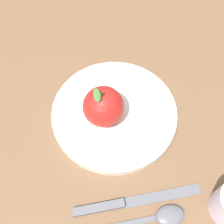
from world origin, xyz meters
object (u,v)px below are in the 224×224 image
knife (126,203)px  spoon (162,216)px  dinner_plate (112,114)px  apple (103,107)px

knife → spoon: spoon is taller
dinner_plate → spoon: dinner_plate is taller
spoon → knife: bearing=-46.6°
apple → knife: (0.03, 0.16, -0.05)m
dinner_plate → spoon: (0.01, 0.20, -0.01)m
apple → knife: size_ratio=0.40×
apple → spoon: (-0.01, 0.20, -0.05)m
knife → apple: bearing=-101.9°
dinner_plate → apple: 0.05m
apple → knife: bearing=78.1°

